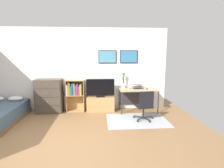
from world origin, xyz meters
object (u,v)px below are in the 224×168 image
desk (138,92)px  tv_stand (101,104)px  laptop (137,87)px  bamboo_vase (124,80)px  television (100,88)px  dresser (49,96)px  bookshelf (75,92)px  wine_glass (128,85)px  office_chair (145,105)px  computer_mouse (147,89)px

desk → tv_stand: bearing=178.2°
laptop → bamboo_vase: bamboo_vase is taller
tv_stand → television: size_ratio=0.98×
dresser → tv_stand: size_ratio=1.20×
television → desk: television is taller
bookshelf → wine_glass: 1.75m
desk → bamboo_vase: (-0.46, 0.12, 0.41)m
tv_stand → television: 0.54m
desk → bamboo_vase: 0.62m
laptop → wine_glass: bearing=-166.1°
tv_stand → laptop: (1.21, -0.02, 0.57)m
dresser → tv_stand: 1.66m
dresser → wine_glass: (2.53, -0.14, 0.34)m
dresser → office_chair: dresser is taller
desk → dresser: bearing=179.5°
wine_glass → television: bearing=171.8°
office_chair → computer_mouse: size_ratio=8.27×
television → bamboo_vase: size_ratio=1.75×
bookshelf → dresser: bearing=-175.8°
tv_stand → bamboo_vase: (0.77, 0.09, 0.78)m
laptop → computer_mouse: size_ratio=4.38×
bookshelf → tv_stand: (0.83, -0.04, -0.39)m
dresser → bamboo_vase: size_ratio=2.07×
bookshelf → tv_stand: bearing=-3.1°
office_chair → laptop: size_ratio=1.89×
dresser → laptop: (2.85, -0.01, 0.27)m
computer_mouse → bamboo_vase: (-0.73, 0.25, 0.26)m
tv_stand → laptop: 1.34m
desk → wine_glass: wine_glass is taller
dresser → office_chair: (2.87, -0.96, -0.08)m
desk → office_chair: 0.95m
wine_glass → computer_mouse: bearing=-1.5°
dresser → television: dresser is taller
television → dresser: bearing=179.7°
computer_mouse → desk: bearing=154.4°
tv_stand → laptop: laptop is taller
bamboo_vase → wine_glass: (0.13, -0.24, -0.14)m
television → desk: bearing=-0.7°
bookshelf → bamboo_vase: (1.60, 0.04, 0.38)m
desk → computer_mouse: size_ratio=11.71×
computer_mouse → wine_glass: bearing=178.5°
office_chair → computer_mouse: bearing=64.4°
tv_stand → desk: (1.22, -0.04, 0.37)m
television → desk: 1.23m
desk → laptop: (-0.01, 0.02, 0.19)m
desk → laptop: 0.20m
tv_stand → desk: desk is taller
computer_mouse → wine_glass: 0.61m
dresser → tv_stand: bearing=0.5°
dresser → desk: dresser is taller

